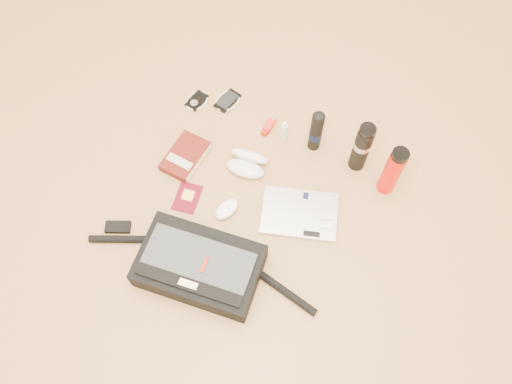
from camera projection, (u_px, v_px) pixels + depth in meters
ground at (242, 223)px, 1.89m from camera, size 4.00×4.00×0.00m
messenger_bag at (199, 266)px, 1.76m from camera, size 0.87×0.31×0.12m
laptop at (300, 214)px, 1.90m from camera, size 0.33×0.28×0.03m
book at (186, 156)px, 2.00m from camera, size 0.14×0.20×0.04m
passport at (187, 198)px, 1.94m from camera, size 0.11×0.14×0.01m
mouse at (227, 209)px, 1.90m from camera, size 0.09×0.12×0.03m
sunglasses_case at (247, 163)px, 1.97m from camera, size 0.17×0.14×0.09m
ipod at (197, 101)px, 2.14m from camera, size 0.10×0.11×0.01m
phone at (228, 101)px, 2.14m from camera, size 0.11×0.13×0.01m
inhaler at (269, 125)px, 2.08m from camera, size 0.03×0.11×0.03m
spray_bottle at (284, 130)px, 2.03m from camera, size 0.03×0.03×0.10m
aerosol_can at (316, 131)px, 1.95m from camera, size 0.07×0.07×0.22m
thermos_black at (362, 147)px, 1.89m from camera, size 0.08×0.08×0.25m
thermos_red at (392, 171)px, 1.85m from camera, size 0.09×0.09×0.25m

